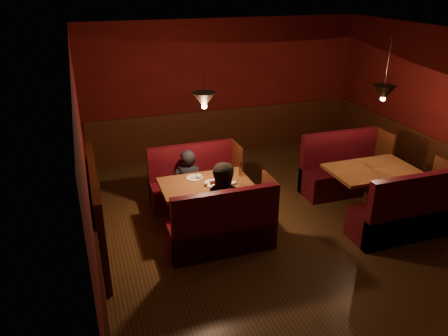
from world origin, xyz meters
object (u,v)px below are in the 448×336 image
object	(u,v)px
main_bench_near	(224,231)
second_table	(371,180)
main_bench_far	(195,185)
diner_a	(188,169)
main_table	(207,192)
second_bench_far	(343,173)
second_bench_near	(404,217)
diner_b	(226,194)

from	to	relation	value
main_bench_near	second_table	world-z (taller)	main_bench_near
main_bench_far	diner_a	distance (m)	0.42
main_table	second_table	world-z (taller)	main_table
main_table	main_bench_near	xyz separation A→B (m)	(0.01, -0.79, -0.24)
second_bench_far	diner_a	distance (m)	2.88
main_table	second_table	bearing A→B (deg)	-9.73
second_bench_near	main_bench_far	bearing A→B (deg)	142.26
second_bench_far	main_bench_near	bearing A→B (deg)	-156.53
main_table	diner_b	xyz separation A→B (m)	(0.13, -0.58, 0.23)
second_table	second_bench_far	size ratio (longest dim) A/B	0.90
main_bench_near	second_bench_far	bearing A→B (deg)	23.47
diner_a	diner_b	distance (m)	1.27
second_bench_near	second_table	bearing A→B (deg)	92.20
main_bench_near	second_bench_near	xyz separation A→B (m)	(2.70, -0.51, 0.02)
main_table	main_bench_near	distance (m)	0.83
main_bench_near	diner_a	distance (m)	1.51
main_bench_far	second_bench_near	distance (m)	3.41
main_bench_far	second_bench_near	size ratio (longest dim) A/B	0.98
second_bench_near	diner_a	xyz separation A→B (m)	(-2.85, 1.96, 0.35)
main_bench_far	diner_b	bearing A→B (deg)	-85.30
diner_a	diner_b	xyz separation A→B (m)	(0.26, -1.24, 0.10)
main_table	diner_b	world-z (taller)	diner_b
main_table	second_bench_near	size ratio (longest dim) A/B	0.89
main_table	main_bench_near	world-z (taller)	main_bench_near
main_bench_near	second_bench_far	world-z (taller)	second_bench_far
diner_b	second_table	bearing A→B (deg)	14.45
main_bench_far	main_table	bearing A→B (deg)	-91.09
main_bench_near	diner_a	size ratio (longest dim) A/B	1.08
second_table	second_bench_far	world-z (taller)	second_bench_far
main_bench_near	diner_b	distance (m)	0.53
main_bench_far	second_table	xyz separation A→B (m)	(2.67, -1.25, 0.26)
second_bench_far	second_table	bearing A→B (deg)	-92.20
second_bench_far	second_bench_near	size ratio (longest dim) A/B	1.00
main_bench_near	second_bench_far	xyz separation A→B (m)	(2.70, 1.17, 0.02)
main_bench_near	second_bench_near	size ratio (longest dim) A/B	0.98
second_table	diner_a	bearing A→B (deg)	158.25
second_bench_far	diner_b	distance (m)	2.80
main_bench_far	main_bench_near	world-z (taller)	same
diner_b	second_bench_near	bearing A→B (deg)	-3.81
second_bench_near	main_bench_near	bearing A→B (deg)	169.29
main_bench_near	second_table	distance (m)	2.70
second_table	main_bench_far	bearing A→B (deg)	154.92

